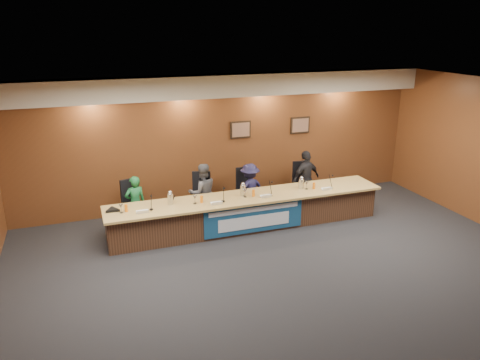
% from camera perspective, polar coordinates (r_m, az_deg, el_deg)
% --- Properties ---
extents(floor, '(10.00, 10.00, 0.00)m').
position_cam_1_polar(floor, '(8.46, 6.68, -11.99)').
color(floor, black).
rests_on(floor, ground).
extents(ceiling, '(10.00, 8.00, 0.04)m').
position_cam_1_polar(ceiling, '(7.38, 7.61, 9.97)').
color(ceiling, silver).
rests_on(ceiling, wall_back).
extents(wall_back, '(10.00, 0.04, 3.20)m').
position_cam_1_polar(wall_back, '(11.34, -1.90, 4.81)').
color(wall_back, '#5B3017').
rests_on(wall_back, floor).
extents(soffit, '(10.00, 0.50, 0.50)m').
position_cam_1_polar(soffit, '(10.86, -1.56, 11.46)').
color(soffit, beige).
rests_on(soffit, wall_back).
extents(dais_body, '(6.00, 0.80, 0.70)m').
position_cam_1_polar(dais_body, '(10.28, 0.90, -3.97)').
color(dais_body, '#452919').
rests_on(dais_body, floor).
extents(dais_top, '(6.10, 0.95, 0.05)m').
position_cam_1_polar(dais_top, '(10.10, 1.01, -2.10)').
color(dais_top, '#AD8A4A').
rests_on(dais_top, dais_body).
extents(banner, '(2.20, 0.02, 0.65)m').
position_cam_1_polar(banner, '(9.91, 1.74, -4.67)').
color(banner, navy).
rests_on(banner, dais_body).
extents(banner_text_upper, '(2.00, 0.01, 0.10)m').
position_cam_1_polar(banner_text_upper, '(9.82, 1.78, -3.62)').
color(banner_text_upper, silver).
rests_on(banner_text_upper, banner).
extents(banner_text_lower, '(1.60, 0.01, 0.28)m').
position_cam_1_polar(banner_text_lower, '(9.93, 1.76, -5.12)').
color(banner_text_lower, silver).
rests_on(banner_text_lower, banner).
extents(wall_photo_left, '(0.52, 0.04, 0.42)m').
position_cam_1_polar(wall_photo_left, '(11.38, 0.07, 6.16)').
color(wall_photo_left, black).
rests_on(wall_photo_left, wall_back).
extents(wall_photo_right, '(0.52, 0.04, 0.42)m').
position_cam_1_polar(wall_photo_right, '(12.00, 7.33, 6.66)').
color(wall_photo_right, black).
rests_on(wall_photo_right, wall_back).
extents(panelist_a, '(0.49, 0.36, 1.22)m').
position_cam_1_polar(panelist_a, '(10.32, -12.63, -2.78)').
color(panelist_a, '#185D2D').
rests_on(panelist_a, floor).
extents(panelist_b, '(0.67, 0.53, 1.35)m').
position_cam_1_polar(panelist_b, '(10.56, -4.58, -1.53)').
color(panelist_b, '#4D4D52').
rests_on(panelist_b, floor).
extents(panelist_c, '(0.90, 0.67, 1.23)m').
position_cam_1_polar(panelist_c, '(10.90, 1.19, -1.14)').
color(panelist_c, '#1A1736').
rests_on(panelist_c, floor).
extents(panelist_d, '(0.89, 0.58, 1.41)m').
position_cam_1_polar(panelist_d, '(11.44, 8.02, 0.11)').
color(panelist_d, black).
rests_on(panelist_d, floor).
extents(office_chair_a, '(0.61, 0.61, 0.08)m').
position_cam_1_polar(office_chair_a, '(10.46, -12.65, -3.26)').
color(office_chair_a, black).
rests_on(office_chair_a, floor).
extents(office_chair_b, '(0.59, 0.59, 0.08)m').
position_cam_1_polar(office_chair_b, '(10.71, -4.69, -2.33)').
color(office_chair_b, black).
rests_on(office_chair_b, floor).
extents(office_chair_c, '(0.53, 0.53, 0.08)m').
position_cam_1_polar(office_chair_c, '(11.03, 1.01, -1.64)').
color(office_chair_c, black).
rests_on(office_chair_c, floor).
extents(office_chair_d, '(0.51, 0.51, 0.08)m').
position_cam_1_polar(office_chair_d, '(11.60, 7.75, -0.81)').
color(office_chair_d, black).
rests_on(office_chair_d, floor).
extents(nameplate_a, '(0.24, 0.08, 0.10)m').
position_cam_1_polar(nameplate_a, '(9.34, -11.79, -3.79)').
color(nameplate_a, white).
rests_on(nameplate_a, dais_top).
extents(microphone_a, '(0.07, 0.07, 0.02)m').
position_cam_1_polar(microphone_a, '(9.51, -10.75, -3.54)').
color(microphone_a, black).
rests_on(microphone_a, dais_top).
extents(juice_glass_a, '(0.06, 0.06, 0.15)m').
position_cam_1_polar(juice_glass_a, '(9.51, -13.71, -3.35)').
color(juice_glass_a, orange).
rests_on(juice_glass_a, dais_top).
extents(water_glass_a, '(0.08, 0.08, 0.18)m').
position_cam_1_polar(water_glass_a, '(9.46, -14.30, -3.40)').
color(water_glass_a, silver).
rests_on(water_glass_a, dais_top).
extents(nameplate_b, '(0.24, 0.08, 0.10)m').
position_cam_1_polar(nameplate_b, '(9.59, -2.82, -2.81)').
color(nameplate_b, white).
rests_on(nameplate_b, dais_top).
extents(microphone_b, '(0.07, 0.07, 0.02)m').
position_cam_1_polar(microphone_b, '(9.78, -2.07, -2.59)').
color(microphone_b, black).
rests_on(microphone_b, dais_top).
extents(juice_glass_b, '(0.06, 0.06, 0.15)m').
position_cam_1_polar(juice_glass_b, '(9.73, -4.71, -2.36)').
color(juice_glass_b, orange).
rests_on(juice_glass_b, dais_top).
extents(water_glass_b, '(0.08, 0.08, 0.18)m').
position_cam_1_polar(water_glass_b, '(9.68, -5.52, -2.40)').
color(water_glass_b, silver).
rests_on(water_glass_b, dais_top).
extents(nameplate_c, '(0.24, 0.08, 0.10)m').
position_cam_1_polar(nameplate_c, '(9.99, 3.27, -1.95)').
color(nameplate_c, white).
rests_on(nameplate_c, dais_top).
extents(microphone_c, '(0.07, 0.07, 0.02)m').
position_cam_1_polar(microphone_c, '(10.16, 3.66, -1.80)').
color(microphone_c, black).
rests_on(microphone_c, dais_top).
extents(juice_glass_c, '(0.06, 0.06, 0.15)m').
position_cam_1_polar(juice_glass_c, '(10.06, 1.66, -1.59)').
color(juice_glass_c, orange).
rests_on(juice_glass_c, dais_top).
extents(water_glass_c, '(0.08, 0.08, 0.18)m').
position_cam_1_polar(water_glass_c, '(10.00, 0.64, -1.60)').
color(water_glass_c, silver).
rests_on(water_glass_c, dais_top).
extents(nameplate_d, '(0.24, 0.08, 0.10)m').
position_cam_1_polar(nameplate_d, '(10.59, 10.64, -1.04)').
color(nameplate_d, white).
rests_on(nameplate_d, dais_top).
extents(microphone_d, '(0.07, 0.07, 0.02)m').
position_cam_1_polar(microphone_d, '(10.76, 10.84, -0.93)').
color(microphone_d, black).
rests_on(microphone_d, dais_top).
extents(juice_glass_d, '(0.06, 0.06, 0.15)m').
position_cam_1_polar(juice_glass_d, '(10.63, 9.00, -0.70)').
color(juice_glass_d, orange).
rests_on(juice_glass_d, dais_top).
extents(water_glass_d, '(0.08, 0.08, 0.18)m').
position_cam_1_polar(water_glass_d, '(10.58, 8.13, -0.66)').
color(water_glass_d, silver).
rests_on(water_glass_d, dais_top).
extents(carafe_left, '(0.12, 0.12, 0.24)m').
position_cam_1_polar(carafe_left, '(9.69, -8.49, -2.30)').
color(carafe_left, silver).
rests_on(carafe_left, dais_top).
extents(carafe_mid, '(0.12, 0.12, 0.24)m').
position_cam_1_polar(carafe_mid, '(10.07, 0.35, -1.27)').
color(carafe_mid, silver).
rests_on(carafe_mid, dais_top).
extents(carafe_right, '(0.12, 0.12, 0.22)m').
position_cam_1_polar(carafe_right, '(10.61, 7.47, -0.46)').
color(carafe_right, silver).
rests_on(carafe_right, dais_top).
extents(speakerphone, '(0.32, 0.32, 0.05)m').
position_cam_1_polar(speakerphone, '(9.62, -15.29, -3.54)').
color(speakerphone, black).
rests_on(speakerphone, dais_top).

